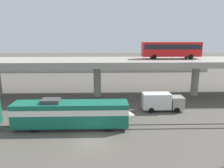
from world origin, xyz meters
TOP-DOWN VIEW (x-y plane):
  - ground_plane at (0.00, 0.00)m, footprint 260.00×260.00m
  - rail_strip_near at (0.00, 3.27)m, footprint 110.00×0.12m
  - rail_strip_far at (0.00, 4.73)m, footprint 110.00×0.12m
  - train_locomotive at (-2.21, 4.00)m, footprint 16.44×3.04m
  - highway_overpass at (0.00, 20.00)m, footprint 96.00×10.71m
  - transit_bus_on_overpass at (15.24, 20.94)m, footprint 12.00×2.68m
  - service_truck_east at (11.08, 10.66)m, footprint 6.80×2.46m
  - pier_parking_lot at (0.00, 55.00)m, footprint 73.58×12.10m
  - parked_car_0 at (20.31, 53.60)m, footprint 4.48×1.84m
  - parked_car_1 at (-18.04, 54.14)m, footprint 4.53×1.85m
  - parked_car_2 at (-27.98, 52.03)m, footprint 4.34×1.86m
  - parked_car_3 at (25.47, 55.21)m, footprint 4.50×1.89m
  - parked_car_4 at (13.97, 56.66)m, footprint 4.15×1.85m
  - parked_car_5 at (26.86, 52.98)m, footprint 4.23×1.89m
  - parked_car_6 at (-6.19, 52.41)m, footprint 4.51×1.86m
  - parked_car_7 at (-2.49, 56.10)m, footprint 4.53×1.85m
  - harbor_water at (0.00, 78.00)m, footprint 140.00×36.00m

SIDE VIEW (x-z plane):
  - ground_plane at x=0.00m, z-range 0.00..0.00m
  - harbor_water at x=0.00m, z-range 0.00..0.01m
  - rail_strip_near at x=0.00m, z-range 0.00..0.12m
  - rail_strip_far at x=0.00m, z-range 0.00..0.12m
  - pier_parking_lot at x=0.00m, z-range 0.00..1.38m
  - service_truck_east at x=11.08m, z-range 0.12..3.16m
  - parked_car_4 at x=13.97m, z-range 1.40..2.90m
  - parked_car_5 at x=26.86m, z-range 1.40..2.90m
  - parked_car_2 at x=-27.98m, z-range 1.40..2.90m
  - parked_car_0 at x=20.31m, z-range 1.41..2.91m
  - parked_car_7 at x=-2.49m, z-range 1.41..2.91m
  - parked_car_1 at x=-18.04m, z-range 1.41..2.91m
  - parked_car_6 at x=-6.19m, z-range 1.41..2.91m
  - parked_car_3 at x=25.47m, z-range 1.41..2.91m
  - train_locomotive at x=-2.21m, z-range 0.10..4.28m
  - highway_overpass at x=0.00m, z-range 3.03..10.68m
  - transit_bus_on_overpass at x=15.24m, z-range 8.01..11.41m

